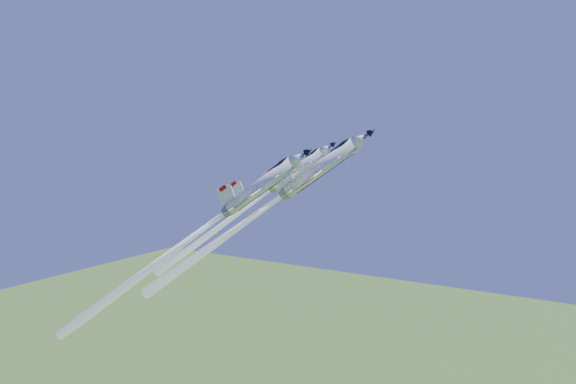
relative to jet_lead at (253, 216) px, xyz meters
The scene contains 4 objects.
jet_lead is the anchor object (origin of this frame).
jet_left 9.56m from the jet_lead, 135.61° to the left, with size 33.61×10.21×30.11m.
jet_right 11.40m from the jet_lead, 136.75° to the right, with size 42.05×12.66×37.84m.
jet_slot 18.36m from the jet_lead, behind, with size 49.30×15.23×45.39m.
Camera 1 is at (52.13, -83.50, 104.24)m, focal length 40.00 mm.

